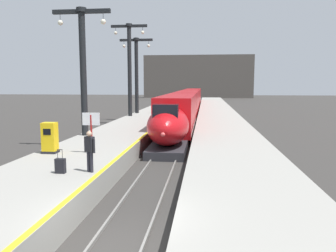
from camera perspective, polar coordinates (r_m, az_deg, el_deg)
The scene contains 15 objects.
ground_plane at distance 10.04m, azimuth -9.01°, elevation -20.32°, with size 260.00×260.00×0.00m, color #33302D.
platform_left at distance 34.18m, azimuth -4.60°, elevation 0.36°, with size 4.80×110.00×1.05m, color gray.
platform_right at distance 33.60m, azimuth 9.09°, elevation 0.17°, with size 4.80×110.00×1.05m, color gray.
platform_left_safety_stripe at distance 33.77m, azimuth -0.81°, elevation 1.20°, with size 0.20×107.80×0.01m, color yellow.
rail_main_left at distance 36.49m, azimuth 1.33°, elevation 0.08°, with size 0.08×110.00×0.12m, color slate.
rail_main_right at distance 36.39m, azimuth 3.68°, elevation 0.05°, with size 0.08×110.00×0.12m, color slate.
highspeed_train_main at distance 46.49m, azimuth 3.38°, elevation 3.98°, with size 2.92×55.94×3.60m.
station_column_mid at distance 23.75m, azimuth -14.46°, elevation 11.06°, with size 4.00×0.68×8.65m.
station_column_far at distance 37.33m, azimuth -6.65°, elevation 10.93°, with size 4.00×0.68×10.06m.
station_column_distant at distance 40.91m, azimuth -5.46°, elevation 9.88°, with size 4.00×0.68×9.06m.
passenger_near_edge at distance 13.80m, azimuth -13.34°, elevation -3.75°, with size 0.53×0.36×1.69m.
rolling_suitcase at distance 14.10m, azimuth -18.05°, elevation -6.53°, with size 0.40×0.22×0.98m.
ticket_machine_yellow at distance 18.25m, azimuth -19.69°, elevation -2.11°, with size 0.76×0.62×1.60m.
departure_info_board at distance 17.39m, azimuth -13.10°, elevation 0.23°, with size 0.90×0.10×2.12m.
terminus_back_wall at distance 110.61m, azimuth 5.19°, elevation 8.48°, with size 36.00×2.00×14.00m, color #4C4742.
Camera 1 is at (2.44, -8.56, 4.64)m, focal length 35.37 mm.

